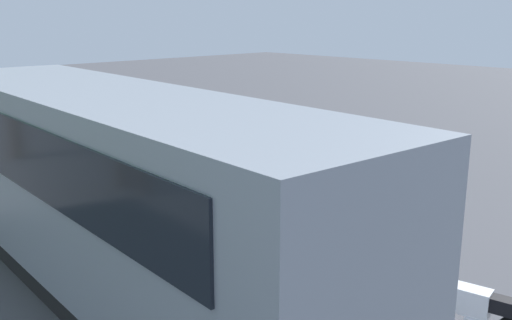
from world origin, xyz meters
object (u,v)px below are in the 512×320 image
at_px(stunt_motorcycle, 204,139).
at_px(spectator_far_left, 346,228).
at_px(traffic_cone, 260,158).
at_px(spectator_left, 302,209).
at_px(spectator_centre, 264,197).
at_px(spectator_far_right, 206,178).
at_px(tour_bus, 116,194).
at_px(parked_motorcycle_silver, 464,309).
at_px(spectator_right, 239,185).

bearing_deg(stunt_motorcycle, spectator_far_left, 155.73).
relative_size(stunt_motorcycle, traffic_cone, 3.17).
xyz_separation_m(spectator_left, stunt_motorcycle, (7.43, -3.73, -0.43)).
relative_size(spectator_centre, spectator_far_right, 1.09).
distance_m(tour_bus, stunt_motorcycle, 9.04).
relative_size(spectator_left, stunt_motorcycle, 0.88).
bearing_deg(spectator_far_right, tour_bus, 116.65).
height_order(spectator_far_left, spectator_left, spectator_left).
bearing_deg(parked_motorcycle_silver, spectator_far_left, -4.85).
relative_size(tour_bus, spectator_far_left, 6.24).
height_order(spectator_far_right, parked_motorcycle_silver, spectator_far_right).
bearing_deg(spectator_centre, spectator_far_right, -7.10).
height_order(spectator_left, spectator_centre, spectator_centre).
bearing_deg(parked_motorcycle_silver, spectator_far_right, -3.94).
distance_m(spectator_right, traffic_cone, 5.24).
height_order(parked_motorcycle_silver, stunt_motorcycle, stunt_motorcycle).
distance_m(tour_bus, spectator_centre, 2.86).
height_order(spectator_centre, parked_motorcycle_silver, spectator_centre).
relative_size(tour_bus, stunt_motorcycle, 5.28).
bearing_deg(parked_motorcycle_silver, spectator_centre, -2.39).
distance_m(tour_bus, traffic_cone, 8.17).
bearing_deg(spectator_right, spectator_left, 173.50).
xyz_separation_m(spectator_far_right, traffic_cone, (2.50, -3.98, -0.68)).
xyz_separation_m(tour_bus, spectator_centre, (-0.48, -2.77, -0.55)).
height_order(spectator_left, spectator_far_right, spectator_left).
bearing_deg(stunt_motorcycle, tour_bus, 132.68).
height_order(spectator_right, spectator_far_right, spectator_right).
bearing_deg(spectator_far_right, spectator_right, -175.08).
xyz_separation_m(spectator_far_left, traffic_cone, (6.40, -4.21, -0.69)).
bearing_deg(spectator_right, parked_motorcycle_silver, 174.45).
height_order(spectator_far_right, stunt_motorcycle, spectator_far_right).
bearing_deg(traffic_cone, parked_motorcycle_silver, 152.89).
bearing_deg(spectator_right, tour_bus, 100.56).
height_order(tour_bus, spectator_left, tour_bus).
xyz_separation_m(spectator_right, spectator_far_right, (0.94, 0.08, -0.03)).
bearing_deg(traffic_cone, spectator_centre, 136.77).
relative_size(spectator_far_right, parked_motorcycle_silver, 0.82).
bearing_deg(spectator_centre, spectator_left, -172.72).
relative_size(spectator_right, traffic_cone, 2.72).
xyz_separation_m(tour_bus, traffic_cone, (4.01, -6.99, -1.34)).
distance_m(spectator_centre, parked_motorcycle_silver, 4.14).
relative_size(spectator_right, parked_motorcycle_silver, 0.84).
bearing_deg(spectator_far_right, spectator_far_left, 176.57).
relative_size(spectator_left, traffic_cone, 2.77).
xyz_separation_m(spectator_far_left, spectator_right, (2.96, -0.31, 0.02)).
relative_size(spectator_centre, parked_motorcycle_silver, 0.89).
height_order(tour_bus, spectator_far_left, tour_bus).
height_order(spectator_right, parked_motorcycle_silver, spectator_right).
relative_size(spectator_left, spectator_right, 1.02).
xyz_separation_m(tour_bus, spectator_right, (0.58, -3.10, -0.63)).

